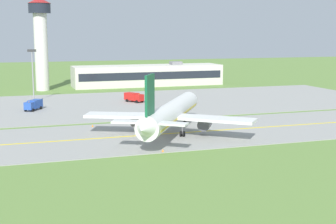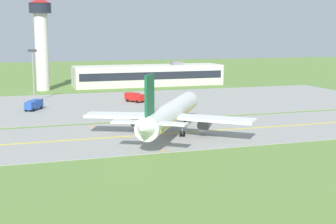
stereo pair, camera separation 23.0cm
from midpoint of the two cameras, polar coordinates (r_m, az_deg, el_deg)
name	(u,v)px [view 2 (the right image)]	position (r m, az deg, el deg)	size (l,w,h in m)	color
ground_plane	(147,136)	(91.93, -2.44, -2.78)	(500.00, 500.00, 0.00)	olive
taxiway_strip	(147,135)	(91.92, -2.44, -2.75)	(240.00, 28.00, 0.10)	gray
apron_pad	(141,103)	(134.43, -3.17, 1.08)	(140.00, 52.00, 0.10)	gray
taxiway_centreline	(147,135)	(91.91, -2.44, -2.72)	(220.00, 0.60, 0.01)	yellow
airplane_lead	(171,113)	(91.88, 0.39, -0.16)	(29.58, 35.47, 12.70)	white
service_truck_baggage	(34,104)	(125.61, -15.42, 0.86)	(4.89, 6.18, 2.60)	#264CA5
service_truck_fuel	(134,97)	(135.81, -3.93, 1.78)	(4.78, 6.22, 2.60)	red
terminal_building	(148,75)	(179.55, -2.28, 4.33)	(54.73, 13.05, 8.63)	beige
control_tower	(41,36)	(168.14, -14.62, 8.64)	(7.60, 7.60, 30.56)	silver
apron_light_mast	(33,69)	(140.64, -15.52, 4.92)	(2.40, 0.50, 14.70)	gray
traffic_cone_near_edge	(163,151)	(79.10, -0.55, -4.54)	(0.44, 0.44, 0.60)	orange
traffic_cone_mid_edge	(93,126)	(100.98, -8.77, -1.62)	(0.44, 0.44, 0.60)	orange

